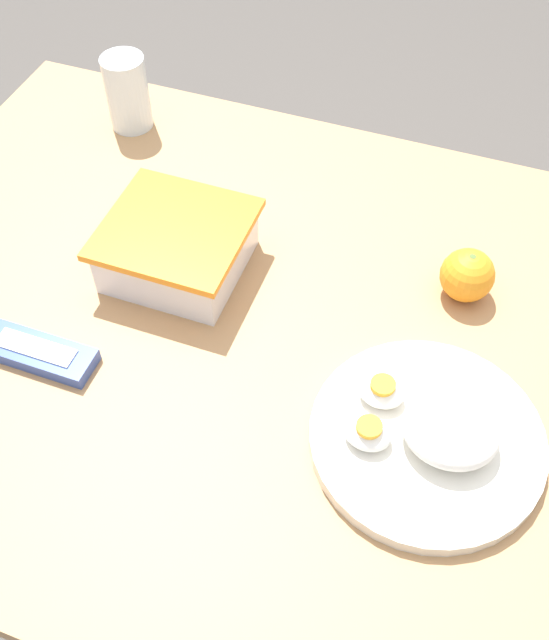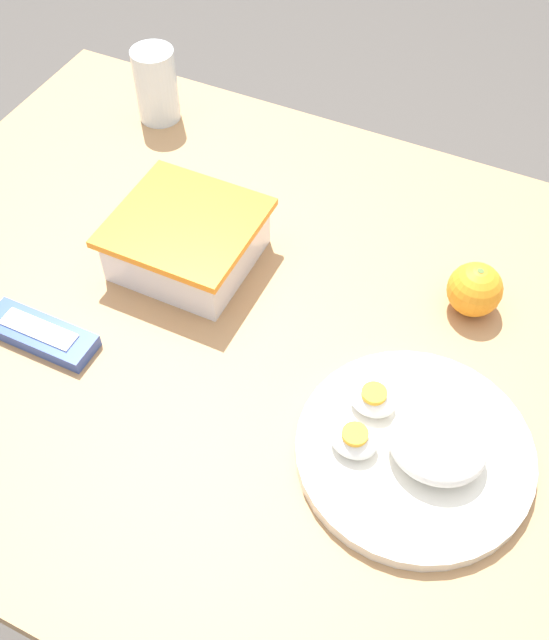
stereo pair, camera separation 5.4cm
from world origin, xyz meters
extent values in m
plane|color=#4C4742|center=(0.00, 0.00, 0.00)|extent=(10.00, 10.00, 0.00)
cube|color=#AD7F51|center=(0.00, 0.00, 0.75)|extent=(1.12, 0.84, 0.03)
cylinder|color=#936C45|center=(-0.51, 0.37, 0.37)|extent=(0.05, 0.05, 0.73)
cube|color=white|center=(-0.14, 0.06, 0.79)|extent=(0.16, 0.16, 0.06)
cube|color=beige|center=(-0.14, 0.06, 0.78)|extent=(0.15, 0.14, 0.04)
cube|color=orange|center=(-0.14, 0.06, 0.83)|extent=(0.18, 0.17, 0.01)
ellipsoid|color=tan|center=(-0.18, 0.07, 0.80)|extent=(0.07, 0.05, 0.02)
ellipsoid|color=tan|center=(-0.09, 0.07, 0.80)|extent=(0.05, 0.04, 0.02)
sphere|color=orange|center=(0.22, 0.14, 0.80)|extent=(0.07, 0.07, 0.07)
cylinder|color=#4C662D|center=(0.22, 0.14, 0.83)|extent=(0.01, 0.01, 0.00)
cylinder|color=silver|center=(0.23, -0.09, 0.77)|extent=(0.26, 0.26, 0.02)
ellipsoid|color=white|center=(0.25, -0.09, 0.80)|extent=(0.10, 0.09, 0.05)
ellipsoid|color=white|center=(0.17, -0.12, 0.79)|extent=(0.05, 0.04, 0.02)
cylinder|color=#F4A823|center=(0.17, -0.12, 0.81)|extent=(0.03, 0.03, 0.01)
ellipsoid|color=white|center=(0.17, -0.06, 0.79)|extent=(0.05, 0.04, 0.02)
cylinder|color=#F4A823|center=(0.17, -0.06, 0.81)|extent=(0.03, 0.03, 0.01)
cube|color=#334C9E|center=(-0.24, -0.13, 0.77)|extent=(0.14, 0.05, 0.02)
cube|color=white|center=(-0.24, -0.13, 0.78)|extent=(0.10, 0.03, 0.00)
cylinder|color=silver|center=(-0.34, 0.31, 0.82)|extent=(0.07, 0.07, 0.12)
camera|label=1|loc=(0.21, -0.53, 1.49)|focal=42.00mm
camera|label=2|loc=(0.26, -0.51, 1.49)|focal=42.00mm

